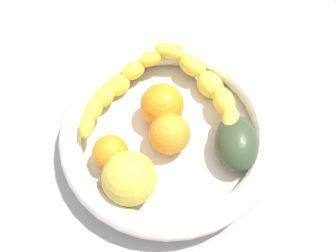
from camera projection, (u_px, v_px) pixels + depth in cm
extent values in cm
cube|color=#999692|center=(168.00, 145.00, 58.48)|extent=(120.00, 120.00, 3.00)
cylinder|color=silver|center=(168.00, 138.00, 56.32)|extent=(30.94, 30.94, 1.98)
torus|color=silver|center=(168.00, 130.00, 54.00)|extent=(33.28, 33.28, 3.35)
ellipsoid|color=yellow|center=(231.00, 121.00, 51.92)|extent=(5.76, 5.03, 2.57)
ellipsoid|color=yellow|center=(224.00, 101.00, 54.97)|extent=(5.92, 4.60, 3.27)
ellipsoid|color=yellow|center=(210.00, 85.00, 57.84)|extent=(5.28, 4.05, 3.96)
ellipsoid|color=yellow|center=(192.00, 66.00, 58.48)|extent=(5.97, 4.74, 3.27)
ellipsoid|color=yellow|center=(170.00, 51.00, 58.62)|extent=(5.73, 5.13, 2.57)
ellipsoid|color=yellow|center=(170.00, 50.00, 58.18)|extent=(3.55, 4.82, 2.11)
ellipsoid|color=yellow|center=(151.00, 59.00, 58.54)|extent=(3.11, 4.67, 2.48)
ellipsoid|color=yellow|center=(134.00, 70.00, 58.56)|extent=(3.18, 4.55, 2.86)
ellipsoid|color=yellow|center=(119.00, 85.00, 58.27)|extent=(4.38, 5.11, 3.24)
ellipsoid|color=yellow|center=(105.00, 96.00, 56.04)|extent=(4.65, 5.20, 2.86)
ellipsoid|color=yellow|center=(94.00, 109.00, 53.63)|extent=(4.78, 4.88, 2.48)
ellipsoid|color=yellow|center=(87.00, 125.00, 51.13)|extent=(4.78, 4.20, 2.11)
sphere|color=orange|center=(110.00, 153.00, 51.07)|extent=(5.26, 5.26, 5.26)
sphere|color=orange|center=(170.00, 134.00, 52.06)|extent=(6.22, 6.22, 6.22)
sphere|color=orange|center=(162.00, 105.00, 54.21)|extent=(6.78, 6.78, 6.78)
sphere|color=gold|center=(129.00, 178.00, 47.88)|extent=(7.63, 7.63, 7.63)
ellipsoid|color=#37452B|center=(236.00, 143.00, 51.63)|extent=(11.01, 10.16, 5.64)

